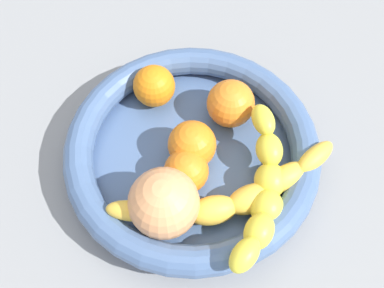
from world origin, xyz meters
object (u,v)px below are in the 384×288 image
at_px(banana_draped_right, 264,190).
at_px(peach_blush, 160,202).
at_px(orange_rear, 231,103).
at_px(orange_mid_right, 154,86).
at_px(fruit_bowl, 192,152).
at_px(orange_mid_left, 186,171).
at_px(banana_draped_left, 230,197).
at_px(orange_front, 194,141).

height_order(banana_draped_right, peach_blush, peach_blush).
height_order(banana_draped_right, orange_rear, banana_draped_right).
distance_m(orange_mid_right, orange_rear, 0.10).
xyz_separation_m(fruit_bowl, peach_blush, (-0.00, -0.08, 0.03)).
bearing_deg(orange_mid_left, banana_draped_left, -12.28).
distance_m(banana_draped_right, orange_mid_right, 0.19).
xyz_separation_m(fruit_bowl, orange_mid_right, (-0.08, 0.06, 0.02)).
bearing_deg(banana_draped_left, fruit_bowl, 144.00).
height_order(fruit_bowl, peach_blush, peach_blush).
bearing_deg(fruit_bowl, banana_draped_right, -15.89).
bearing_deg(banana_draped_right, orange_mid_left, -176.14).
distance_m(orange_mid_left, peach_blush, 0.05).
bearing_deg(orange_front, orange_mid_right, 142.55).
distance_m(orange_rear, peach_blush, 0.16).
height_order(banana_draped_right, orange_front, banana_draped_right).
xyz_separation_m(banana_draped_left, peach_blush, (-0.07, -0.04, 0.01)).
bearing_deg(orange_mid_left, orange_rear, 80.39).
height_order(orange_mid_left, peach_blush, peach_blush).
relative_size(banana_draped_right, orange_mid_right, 3.84).
bearing_deg(banana_draped_right, orange_rear, 126.19).
xyz_separation_m(orange_front, peach_blush, (-0.00, -0.09, 0.01)).
bearing_deg(peach_blush, orange_rear, 79.82).
height_order(orange_front, orange_rear, orange_rear).
distance_m(banana_draped_right, orange_front, 0.10).
bearing_deg(orange_mid_left, orange_front, 98.13).
bearing_deg(orange_front, orange_rear, 70.78).
height_order(fruit_bowl, banana_draped_right, banana_draped_right).
xyz_separation_m(fruit_bowl, orange_mid_left, (0.01, -0.03, 0.02)).
relative_size(orange_front, orange_rear, 0.96).
bearing_deg(orange_rear, orange_mid_right, -175.67).
height_order(banana_draped_left, banana_draped_right, banana_draped_right).
distance_m(orange_mid_right, peach_blush, 0.16).
distance_m(orange_front, orange_mid_right, 0.10).
height_order(banana_draped_right, orange_mid_right, banana_draped_right).
bearing_deg(fruit_bowl, orange_mid_left, -79.98).
distance_m(orange_mid_left, orange_mid_right, 0.13).
distance_m(fruit_bowl, banana_draped_right, 0.10).
relative_size(orange_mid_right, peach_blush, 0.69).
relative_size(fruit_bowl, orange_mid_right, 5.69).
height_order(orange_front, orange_mid_left, orange_front).
xyz_separation_m(banana_draped_right, orange_mid_left, (-0.09, -0.01, -0.01)).
relative_size(fruit_bowl, orange_front, 5.31).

